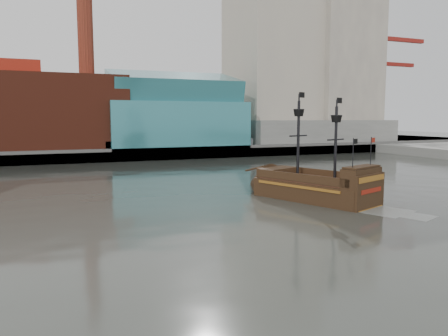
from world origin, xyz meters
name	(u,v)px	position (x,y,z in m)	size (l,w,h in m)	color
ground	(321,244)	(0.00, 0.00, 0.00)	(400.00, 400.00, 0.00)	#2D2F2A
promenade_far	(114,147)	(0.00, 92.00, 1.00)	(220.00, 60.00, 2.00)	slate
seawall	(137,155)	(0.00, 62.50, 1.30)	(220.00, 1.00, 2.60)	#4C4C49
skyline	(138,52)	(5.21, 84.56, 24.55)	(149.00, 45.00, 62.00)	brown
crane_a	(380,83)	(78.63, 82.00, 19.11)	(22.50, 4.00, 32.25)	slate
crane_b	(381,97)	(88.23, 92.00, 15.57)	(19.10, 4.00, 26.25)	slate
pirate_ship	(316,190)	(9.05, 13.77, 1.10)	(10.21, 16.89, 12.15)	black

